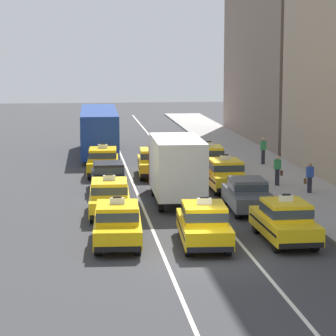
{
  "coord_description": "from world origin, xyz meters",
  "views": [
    {
      "loc": [
        -4.71,
        -26.91,
        7.65
      ],
      "look_at": [
        0.06,
        13.23,
        1.3
      ],
      "focal_mm": 82.89,
      "sensor_mm": 36.0,
      "label": 1
    }
  ],
  "objects_px": {
    "taxi_right_nearest": "(285,220)",
    "pedestrian_mid_block": "(278,170)",
    "pedestrian_far_corner": "(310,178)",
    "taxi_right_third": "(225,174)",
    "taxi_right_fourth": "(209,159)",
    "taxi_left_second": "(109,197)",
    "box_truck_center_second": "(175,166)",
    "sedan_right_second": "(247,194)",
    "pedestrian_by_storefront": "(263,151)",
    "taxi_center_nearest": "(204,223)",
    "taxi_left_nearest": "(118,223)",
    "taxi_left_fourth": "(103,161)",
    "taxi_center_third": "(154,162)",
    "sedan_left_third": "(108,176)",
    "bus_left_fifth": "(99,130)"
  },
  "relations": [
    {
      "from": "taxi_right_nearest",
      "to": "taxi_right_fourth",
      "type": "distance_m",
      "value": 17.11
    },
    {
      "from": "taxi_right_nearest",
      "to": "pedestrian_far_corner",
      "type": "xyz_separation_m",
      "value": [
        3.85,
        9.32,
        0.05
      ]
    },
    {
      "from": "taxi_left_second",
      "to": "bus_left_fifth",
      "type": "height_order",
      "value": "bus_left_fifth"
    },
    {
      "from": "taxi_center_nearest",
      "to": "taxi_right_third",
      "type": "bearing_deg",
      "value": 75.16
    },
    {
      "from": "taxi_right_third",
      "to": "taxi_right_fourth",
      "type": "xyz_separation_m",
      "value": [
        0.11,
        5.79,
        0.0
      ]
    },
    {
      "from": "taxi_right_fourth",
      "to": "pedestrian_far_corner",
      "type": "height_order",
      "value": "taxi_right_fourth"
    },
    {
      "from": "taxi_right_nearest",
      "to": "pedestrian_mid_block",
      "type": "relative_size",
      "value": 2.81
    },
    {
      "from": "taxi_left_second",
      "to": "taxi_left_fourth",
      "type": "relative_size",
      "value": 1.0
    },
    {
      "from": "taxi_left_nearest",
      "to": "box_truck_center_second",
      "type": "relative_size",
      "value": 0.66
    },
    {
      "from": "bus_left_fifth",
      "to": "pedestrian_far_corner",
      "type": "height_order",
      "value": "bus_left_fifth"
    },
    {
      "from": "sedan_right_second",
      "to": "pedestrian_mid_block",
      "type": "distance_m",
      "value": 6.53
    },
    {
      "from": "taxi_left_fourth",
      "to": "taxi_center_nearest",
      "type": "distance_m",
      "value": 17.32
    },
    {
      "from": "taxi_left_nearest",
      "to": "box_truck_center_second",
      "type": "bearing_deg",
      "value": 68.1
    },
    {
      "from": "taxi_left_nearest",
      "to": "sedan_right_second",
      "type": "height_order",
      "value": "taxi_left_nearest"
    },
    {
      "from": "box_truck_center_second",
      "to": "taxi_right_nearest",
      "type": "height_order",
      "value": "box_truck_center_second"
    },
    {
      "from": "taxi_center_third",
      "to": "taxi_right_third",
      "type": "height_order",
      "value": "same"
    },
    {
      "from": "box_truck_center_second",
      "to": "sedan_right_second",
      "type": "xyz_separation_m",
      "value": [
        3.03,
        -2.76,
        -0.93
      ]
    },
    {
      "from": "sedan_left_third",
      "to": "taxi_right_fourth",
      "type": "height_order",
      "value": "taxi_right_fourth"
    },
    {
      "from": "taxi_left_second",
      "to": "taxi_center_third",
      "type": "xyz_separation_m",
      "value": [
        3.09,
        10.57,
        0.0
      ]
    },
    {
      "from": "taxi_center_nearest",
      "to": "taxi_center_third",
      "type": "bearing_deg",
      "value": 91.08
    },
    {
      "from": "taxi_left_second",
      "to": "box_truck_center_second",
      "type": "xyz_separation_m",
      "value": [
        3.4,
        2.93,
        0.9
      ]
    },
    {
      "from": "taxi_left_second",
      "to": "taxi_right_third",
      "type": "xyz_separation_m",
      "value": [
        6.44,
        5.7,
        0.0
      ]
    },
    {
      "from": "taxi_left_second",
      "to": "pedestrian_mid_block",
      "type": "height_order",
      "value": "taxi_left_second"
    },
    {
      "from": "taxi_left_fourth",
      "to": "taxi_center_third",
      "type": "relative_size",
      "value": 1.0
    },
    {
      "from": "taxi_right_third",
      "to": "taxi_right_fourth",
      "type": "bearing_deg",
      "value": 88.91
    },
    {
      "from": "pedestrian_far_corner",
      "to": "taxi_left_second",
      "type": "bearing_deg",
      "value": -160.58
    },
    {
      "from": "taxi_left_second",
      "to": "taxi_center_nearest",
      "type": "bearing_deg",
      "value": -59.58
    },
    {
      "from": "sedan_left_third",
      "to": "bus_left_fifth",
      "type": "height_order",
      "value": "bus_left_fifth"
    },
    {
      "from": "box_truck_center_second",
      "to": "taxi_right_third",
      "type": "xyz_separation_m",
      "value": [
        3.03,
        2.77,
        -0.9
      ]
    },
    {
      "from": "pedestrian_by_storefront",
      "to": "pedestrian_far_corner",
      "type": "distance_m",
      "value": 9.99
    },
    {
      "from": "taxi_left_second",
      "to": "taxi_right_third",
      "type": "height_order",
      "value": "same"
    },
    {
      "from": "taxi_left_fourth",
      "to": "taxi_center_third",
      "type": "height_order",
      "value": "same"
    },
    {
      "from": "taxi_left_nearest",
      "to": "box_truck_center_second",
      "type": "xyz_separation_m",
      "value": [
        3.32,
        8.27,
        0.9
      ]
    },
    {
      "from": "taxi_left_second",
      "to": "taxi_center_third",
      "type": "height_order",
      "value": "same"
    },
    {
      "from": "pedestrian_by_storefront",
      "to": "taxi_center_third",
      "type": "bearing_deg",
      "value": -157.13
    },
    {
      "from": "taxi_left_second",
      "to": "pedestrian_by_storefront",
      "type": "bearing_deg",
      "value": 52.54
    },
    {
      "from": "bus_left_fifth",
      "to": "taxi_right_third",
      "type": "relative_size",
      "value": 2.46
    },
    {
      "from": "taxi_right_nearest",
      "to": "pedestrian_far_corner",
      "type": "relative_size",
      "value": 2.93
    },
    {
      "from": "taxi_center_third",
      "to": "taxi_right_third",
      "type": "distance_m",
      "value": 5.91
    },
    {
      "from": "taxi_left_nearest",
      "to": "taxi_center_nearest",
      "type": "xyz_separation_m",
      "value": [
        3.32,
        -0.44,
        0.0
      ]
    },
    {
      "from": "box_truck_center_second",
      "to": "taxi_right_fourth",
      "type": "xyz_separation_m",
      "value": [
        3.14,
        8.56,
        -0.9
      ]
    },
    {
      "from": "box_truck_center_second",
      "to": "pedestrian_by_storefront",
      "type": "bearing_deg",
      "value": 56.64
    },
    {
      "from": "taxi_left_fourth",
      "to": "taxi_right_third",
      "type": "relative_size",
      "value": 1.02
    },
    {
      "from": "box_truck_center_second",
      "to": "pedestrian_by_storefront",
      "type": "xyz_separation_m",
      "value": [
        7.09,
        10.77,
        -0.76
      ]
    },
    {
      "from": "sedan_right_second",
      "to": "pedestrian_by_storefront",
      "type": "height_order",
      "value": "pedestrian_by_storefront"
    },
    {
      "from": "taxi_left_second",
      "to": "taxi_right_nearest",
      "type": "xyz_separation_m",
      "value": [
        6.66,
        -5.62,
        0.0
      ]
    },
    {
      "from": "taxi_right_third",
      "to": "pedestrian_far_corner",
      "type": "distance_m",
      "value": 4.53
    },
    {
      "from": "taxi_center_nearest",
      "to": "taxi_right_nearest",
      "type": "relative_size",
      "value": 1.01
    },
    {
      "from": "pedestrian_mid_block",
      "to": "taxi_center_third",
      "type": "bearing_deg",
      "value": 144.02
    },
    {
      "from": "taxi_right_fourth",
      "to": "pedestrian_mid_block",
      "type": "distance_m",
      "value": 6.21
    }
  ]
}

